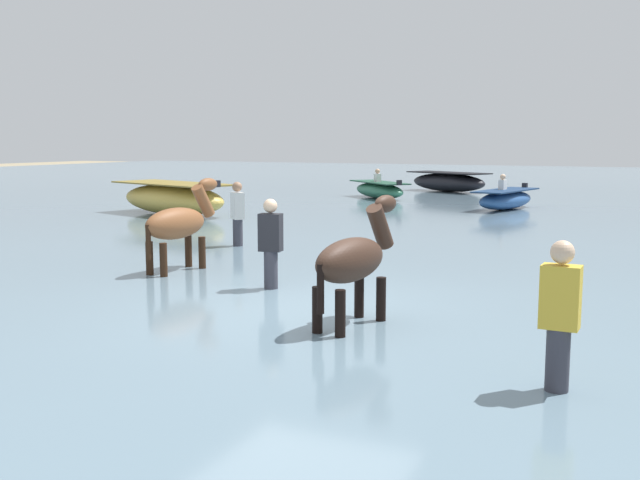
{
  "coord_description": "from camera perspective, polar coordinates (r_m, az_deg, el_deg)",
  "views": [
    {
      "loc": [
        4.03,
        -8.0,
        2.45
      ],
      "look_at": [
        -1.06,
        2.7,
        0.84
      ],
      "focal_mm": 41.08,
      "sensor_mm": 36.0,
      "label": 1
    }
  ],
  "objects": [
    {
      "name": "ground_plane",
      "position": [
        9.29,
        -1.26,
        -7.54
      ],
      "size": [
        120.0,
        120.0,
        0.0
      ],
      "primitive_type": "plane",
      "color": "gray"
    },
    {
      "name": "water_surface",
      "position": [
        18.59,
        12.72,
        0.52
      ],
      "size": [
        90.0,
        90.0,
        0.34
      ],
      "primitive_type": "cube",
      "color": "slate",
      "rests_on": "ground"
    },
    {
      "name": "horse_lead_dark_bay",
      "position": [
        8.36,
        2.64,
        -1.8
      ],
      "size": [
        0.63,
        1.66,
        1.8
      ],
      "color": "#382319",
      "rests_on": "ground"
    },
    {
      "name": "horse_trailing_chestnut",
      "position": [
        12.09,
        -10.95,
        1.1
      ],
      "size": [
        0.6,
        1.68,
        1.82
      ],
      "color": "brown",
      "rests_on": "ground"
    },
    {
      "name": "boat_far_offshore",
      "position": [
        27.09,
        4.63,
        3.91
      ],
      "size": [
        3.08,
        2.95,
        1.09
      ],
      "color": "#337556",
      "rests_on": "water_surface"
    },
    {
      "name": "boat_near_starboard",
      "position": [
        31.0,
        9.95,
        4.48
      ],
      "size": [
        3.95,
        2.87,
        0.8
      ],
      "color": "black",
      "rests_on": "water_surface"
    },
    {
      "name": "boat_distant_west",
      "position": [
        23.39,
        14.26,
        3.09
      ],
      "size": [
        1.66,
        3.25,
        1.09
      ],
      "color": "#28518E",
      "rests_on": "water_surface"
    },
    {
      "name": "boat_mid_channel",
      "position": [
        21.48,
        -11.39,
        3.18
      ],
      "size": [
        4.46,
        2.76,
        1.05
      ],
      "color": "gold",
      "rests_on": "water_surface"
    },
    {
      "name": "person_onlooker_left",
      "position": [
        6.53,
        18.12,
        -6.66
      ],
      "size": [
        0.33,
        0.21,
        1.63
      ],
      "color": "#383842",
      "rests_on": "ground"
    },
    {
      "name": "person_wading_mid",
      "position": [
        14.82,
        -6.44,
        1.59
      ],
      "size": [
        0.37,
        0.36,
        1.63
      ],
      "color": "#383842",
      "rests_on": "ground"
    },
    {
      "name": "person_spectator_far",
      "position": [
        10.49,
        -3.86,
        -0.93
      ],
      "size": [
        0.35,
        0.25,
        1.63
      ],
      "color": "#383842",
      "rests_on": "ground"
    }
  ]
}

